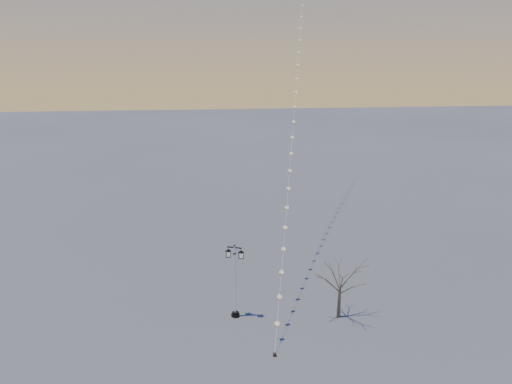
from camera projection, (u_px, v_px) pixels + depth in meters
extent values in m
plane|color=#535353|center=(254.00, 344.00, 28.18)|extent=(300.00, 300.00, 0.00)
cylinder|color=black|center=(235.00, 315.00, 31.24)|extent=(0.59, 0.59, 0.17)
cylinder|color=black|center=(235.00, 313.00, 31.20)|extent=(0.42, 0.42, 0.15)
cylinder|color=white|center=(235.00, 279.00, 30.49)|extent=(0.14, 0.14, 4.99)
cylinder|color=black|center=(235.00, 253.00, 29.96)|extent=(0.21, 0.21, 0.06)
cube|color=black|center=(234.00, 248.00, 29.84)|extent=(0.96, 0.44, 0.06)
sphere|color=black|center=(234.00, 246.00, 29.81)|extent=(0.15, 0.15, 0.15)
pyramid|color=black|center=(228.00, 249.00, 30.00)|extent=(0.47, 0.47, 0.15)
cube|color=beige|center=(228.00, 254.00, 30.09)|extent=(0.28, 0.28, 0.36)
cube|color=black|center=(228.00, 256.00, 30.14)|extent=(0.32, 0.32, 0.04)
pyramid|color=black|center=(241.00, 250.00, 29.78)|extent=(0.47, 0.47, 0.15)
cube|color=beige|center=(241.00, 255.00, 29.87)|extent=(0.28, 0.28, 0.36)
cube|color=black|center=(241.00, 258.00, 29.92)|extent=(0.32, 0.32, 0.04)
cone|color=brown|center=(339.00, 302.00, 30.86)|extent=(0.28, 0.28, 2.33)
cylinder|color=black|center=(275.00, 354.00, 26.96)|extent=(0.21, 0.21, 0.21)
cylinder|color=black|center=(275.00, 354.00, 26.96)|extent=(0.03, 0.03, 0.26)
cone|color=orange|center=(296.00, 76.00, 43.37)|extent=(0.08, 0.08, 0.29)
cylinder|color=white|center=(275.00, 347.00, 26.82)|extent=(0.02, 0.02, 0.84)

